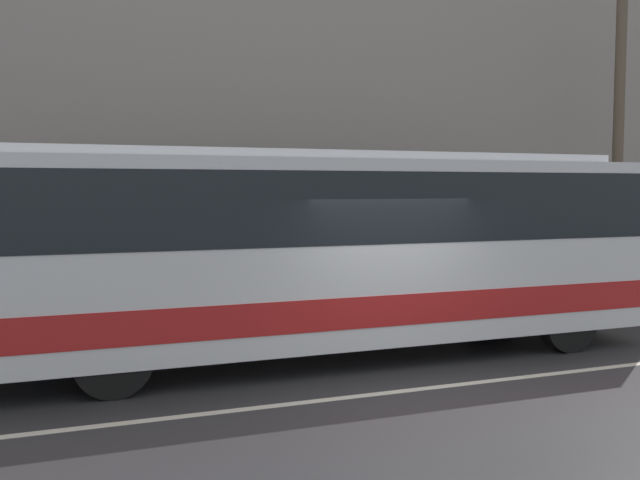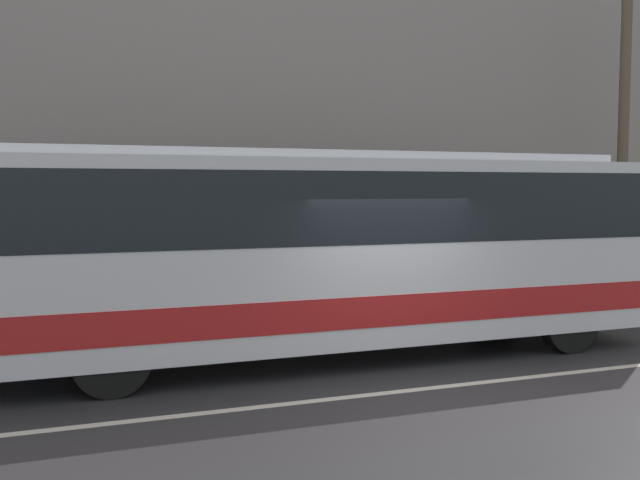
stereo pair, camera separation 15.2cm
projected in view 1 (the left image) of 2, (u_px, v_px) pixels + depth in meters
The scene contains 7 objects.
ground_plane at pixel (422, 389), 9.41m from camera, with size 60.00×60.00×0.00m, color #2D2D30.
sidewalk at pixel (294, 317), 14.28m from camera, with size 60.00×2.47×0.12m.
building_facade at pixel (272, 83), 15.21m from camera, with size 60.00×0.35×10.15m.
lane_stripe at pixel (422, 389), 9.41m from camera, with size 54.00×0.14×0.01m.
transit_bus at pixel (316, 243), 11.04m from camera, with size 11.13×2.51×3.19m.
utility_pole_near at pixel (618, 139), 16.34m from camera, with size 0.24×0.24×7.31m.
pedestrian_waiting at pixel (36, 290), 12.05m from camera, with size 0.36×0.36×1.71m.
Camera 1 is at (-4.59, -8.14, 2.66)m, focal length 40.00 mm.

